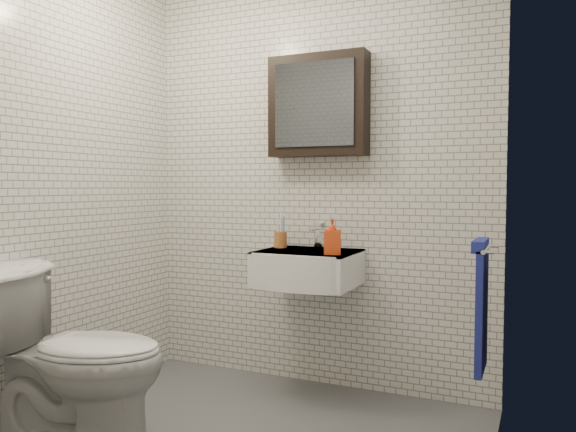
{
  "coord_description": "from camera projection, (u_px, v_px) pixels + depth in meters",
  "views": [
    {
      "loc": [
        1.28,
        -2.2,
        1.22
      ],
      "look_at": [
        0.07,
        0.45,
        1.07
      ],
      "focal_mm": 35.0,
      "sensor_mm": 36.0,
      "label": 1
    }
  ],
  "objects": [
    {
      "name": "mirror_cabinet",
      "position": [
        318.0,
        106.0,
        3.33
      ],
      "size": [
        0.6,
        0.15,
        0.6
      ],
      "color": "black",
      "rests_on": "room_shell"
    },
    {
      "name": "soap_bottle",
      "position": [
        332.0,
        237.0,
        3.05
      ],
      "size": [
        0.12,
        0.12,
        0.2
      ],
      "primitive_type": "imported",
      "rotation": [
        0.0,
        0.0,
        0.4
      ],
      "color": "#E54E18",
      "rests_on": "washbasin"
    },
    {
      "name": "toilet",
      "position": [
        75.0,
        357.0,
        2.59
      ],
      "size": [
        0.94,
        0.7,
        0.86
      ],
      "primitive_type": "imported",
      "rotation": [
        0.0,
        0.0,
        1.85
      ],
      "color": "white",
      "rests_on": "ground"
    },
    {
      "name": "faucet",
      "position": [
        318.0,
        237.0,
        3.37
      ],
      "size": [
        0.06,
        0.2,
        0.15
      ],
      "color": "silver",
      "rests_on": "washbasin"
    },
    {
      "name": "washbasin",
      "position": [
        305.0,
        268.0,
        3.2
      ],
      "size": [
        0.55,
        0.5,
        0.2
      ],
      "color": "white",
      "rests_on": "room_shell"
    },
    {
      "name": "toothbrush_cup",
      "position": [
        281.0,
        239.0,
        3.4
      ],
      "size": [
        0.09,
        0.09,
        0.21
      ],
      "rotation": [
        0.0,
        0.0,
        -0.14
      ],
      "color": "#A8602A",
      "rests_on": "washbasin"
    },
    {
      "name": "room_shell",
      "position": [
        232.0,
        132.0,
        2.52
      ],
      "size": [
        2.22,
        2.02,
        2.51
      ],
      "color": "silver",
      "rests_on": "ground"
    },
    {
      "name": "towel_rail",
      "position": [
        482.0,
        300.0,
        2.44
      ],
      "size": [
        0.09,
        0.3,
        0.58
      ],
      "color": "silver",
      "rests_on": "room_shell"
    }
  ]
}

